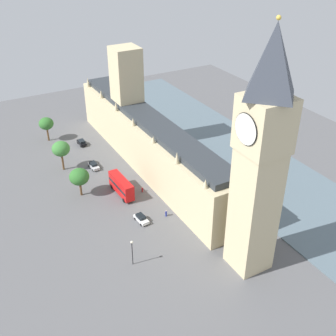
% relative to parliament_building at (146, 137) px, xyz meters
% --- Properties ---
extents(ground_plane, '(148.86, 148.86, 0.00)m').
position_rel_parliament_building_xyz_m(ground_plane, '(1.99, 1.85, -8.76)').
color(ground_plane, '#565659').
extents(river_thames, '(28.96, 133.97, 0.25)m').
position_rel_parliament_building_xyz_m(river_thames, '(-25.61, 1.85, -8.64)').
color(river_thames, slate).
rests_on(river_thames, ground).
extents(parliament_building, '(10.67, 78.86, 31.69)m').
position_rel_parliament_building_xyz_m(parliament_building, '(0.00, 0.00, 0.00)').
color(parliament_building, '#CCBA8E').
rests_on(parliament_building, ground).
extents(clock_tower, '(8.34, 8.34, 50.38)m').
position_rel_parliament_building_xyz_m(clock_tower, '(0.63, 48.16, 17.28)').
color(clock_tower, '#CCBA8E').
rests_on(clock_tower, ground).
extents(car_black_leading, '(2.03, 4.43, 1.74)m').
position_rel_parliament_building_xyz_m(car_black_leading, '(13.11, -20.81, -7.87)').
color(car_black_leading, black).
rests_on(car_black_leading, ground).
extents(car_silver_trailing, '(2.16, 4.79, 1.74)m').
position_rel_parliament_building_xyz_m(car_silver_trailing, '(15.01, -5.00, -7.87)').
color(car_silver_trailing, '#B7B7BC').
rests_on(car_silver_trailing, ground).
extents(double_decker_bus_opposite_hall, '(2.91, 10.57, 4.75)m').
position_rel_parliament_building_xyz_m(double_decker_bus_opposite_hall, '(13.27, 11.31, -6.13)').
color(double_decker_bus_opposite_hall, red).
rests_on(double_decker_bus_opposite_hall, ground).
extents(car_white_under_trees, '(2.27, 4.53, 1.74)m').
position_rel_parliament_building_xyz_m(car_white_under_trees, '(13.99, 24.48, -7.87)').
color(car_white_under_trees, silver).
rests_on(car_white_under_trees, ground).
extents(pedestrian_corner, '(0.52, 0.62, 1.68)m').
position_rel_parliament_building_xyz_m(pedestrian_corner, '(7.69, 25.52, -8.01)').
color(pedestrian_corner, navy).
rests_on(pedestrian_corner, ground).
extents(pedestrian_kerbside, '(0.64, 0.58, 1.50)m').
position_rel_parliament_building_xyz_m(pedestrian_kerbside, '(8.07, 13.09, -8.09)').
color(pedestrian_kerbside, maroon).
rests_on(pedestrian_kerbside, ground).
extents(plane_tree_far_end, '(4.68, 4.68, 8.05)m').
position_rel_parliament_building_xyz_m(plane_tree_far_end, '(21.56, -29.21, -2.76)').
color(plane_tree_far_end, brown).
rests_on(plane_tree_far_end, ground).
extents(plane_tree_midblock, '(5.10, 5.10, 8.98)m').
position_rel_parliament_building_xyz_m(plane_tree_midblock, '(22.89, -8.61, -2.01)').
color(plane_tree_midblock, brown).
rests_on(plane_tree_midblock, ground).
extents(plane_tree_near_tower, '(5.17, 5.17, 7.86)m').
position_rel_parliament_building_xyz_m(plane_tree_near_tower, '(22.79, 6.53, -3.14)').
color(plane_tree_near_tower, brown).
rests_on(plane_tree_near_tower, ground).
extents(street_lamp_by_river_gate, '(0.56, 0.56, 6.33)m').
position_rel_parliament_building_xyz_m(street_lamp_by_river_gate, '(21.94, 36.69, -4.35)').
color(street_lamp_by_river_gate, black).
rests_on(street_lamp_by_river_gate, ground).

